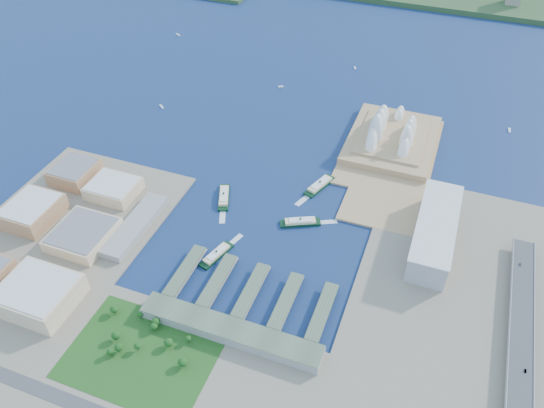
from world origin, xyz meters
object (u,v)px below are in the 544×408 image
at_px(ferry_d, 300,221).
at_px(car_b, 525,371).
at_px(ferry_b, 320,184).
at_px(ferry_a, 224,195).
at_px(car_c, 520,265).
at_px(toaster_building, 435,232).
at_px(opera_house, 394,127).
at_px(ferry_c, 217,253).

xyz_separation_m(ferry_d, car_b, (274.87, -136.25, 10.58)).
bearing_deg(ferry_b, ferry_a, -128.52).
height_order(car_b, car_c, car_b).
bearing_deg(car_b, ferry_b, 141.37).
bearing_deg(toaster_building, car_c, -8.35).
height_order(ferry_a, car_b, car_b).
xyz_separation_m(ferry_b, car_c, (265.06, -73.13, 10.22)).
relative_size(opera_house, ferry_c, 3.53).
relative_size(ferry_b, car_c, 11.43).
height_order(opera_house, ferry_c, opera_house).
bearing_deg(car_c, toaster_building, 171.65).
relative_size(toaster_building, car_c, 31.32).
height_order(ferry_d, car_b, car_b).
relative_size(opera_house, car_c, 36.37).
distance_m(ferry_b, ferry_d, 81.98).
bearing_deg(ferry_c, opera_house, -99.40).
bearing_deg(toaster_building, ferry_b, 160.43).
bearing_deg(toaster_building, ferry_a, -177.48).
relative_size(opera_house, ferry_d, 3.40).
xyz_separation_m(toaster_building, ferry_c, (-243.25, -114.67, -15.68)).
height_order(opera_house, car_b, opera_house).
distance_m(opera_house, car_b, 411.58).
bearing_deg(opera_house, car_c, -48.36).
xyz_separation_m(ferry_a, ferry_c, (37.22, -102.31, -0.35)).
distance_m(toaster_building, ferry_c, 269.38).
height_order(ferry_b, ferry_c, ferry_b).
bearing_deg(car_c, ferry_c, -163.83).
height_order(opera_house, toaster_building, opera_house).
bearing_deg(ferry_d, opera_house, -44.78).
xyz_separation_m(ferry_c, ferry_d, (77.38, 91.02, 0.18)).
xyz_separation_m(toaster_building, ferry_a, (-280.47, -12.36, -15.34)).
xyz_separation_m(toaster_building, ferry_b, (-164.06, 58.31, -15.15)).
xyz_separation_m(ferry_a, car_c, (381.47, -2.47, 10.40)).
bearing_deg(ferry_a, toaster_building, -19.04).
height_order(opera_house, ferry_b, opera_house).
relative_size(ferry_a, ferry_c, 1.07).
bearing_deg(ferry_b, opera_house, 82.63).
height_order(ferry_a, ferry_c, ferry_a).
bearing_deg(car_b, ferry_a, 159.25).
relative_size(toaster_building, ferry_b, 2.74).
bearing_deg(toaster_building, ferry_d, -171.89).
distance_m(toaster_building, car_b, 193.58).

